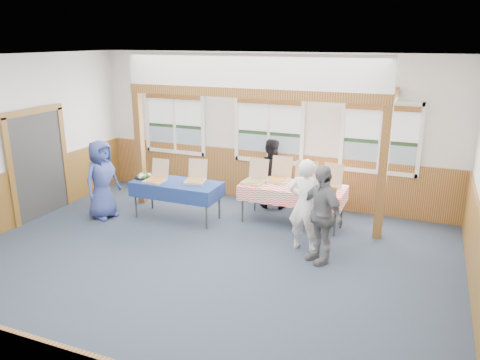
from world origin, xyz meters
name	(u,v)px	position (x,y,z in m)	size (l,w,h in m)	color
floor	(196,267)	(0.00, 0.00, 0.00)	(8.00, 8.00, 0.00)	#293143
ceiling	(190,58)	(0.00, 0.00, 3.20)	(8.00, 8.00, 0.00)	white
wall_back	(270,129)	(0.00, 3.50, 1.60)	(8.00, 8.00, 0.00)	silver
wainscot_back	(268,176)	(0.00, 3.48, 0.55)	(7.98, 0.05, 1.10)	brown
wainscot_left	(4,202)	(-3.98, 0.00, 0.55)	(0.05, 6.98, 1.10)	brown
cased_opening	(39,165)	(-3.96, 0.90, 1.05)	(0.06, 1.30, 2.10)	#333333
window_left	(175,119)	(-2.30, 3.46, 1.68)	(1.56, 0.10, 1.46)	white
window_mid	(269,126)	(0.00, 3.46, 1.68)	(1.56, 0.10, 1.46)	white
window_right	(381,134)	(2.30, 3.46, 1.68)	(1.56, 0.10, 1.46)	white
post_left	(140,149)	(-2.50, 2.30, 1.20)	(0.15, 0.15, 2.40)	#5A3214
post_right	(383,174)	(2.50, 2.30, 1.20)	(0.15, 0.15, 2.40)	#5A3214
cross_beam	(250,93)	(0.00, 2.30, 2.49)	(5.15, 0.18, 0.18)	#5A3214
table_left	(177,185)	(-1.32, 1.75, 0.70)	(1.91, 1.48, 0.76)	#333333
table_right	(293,188)	(0.87, 2.39, 0.70)	(2.13, 1.32, 0.76)	#333333
pizza_box_a	(156,178)	(-1.72, 1.64, 0.82)	(0.37, 0.46, 0.41)	tan
pizza_box_b	(196,179)	(-0.98, 1.91, 0.82)	(0.46, 0.53, 0.41)	tan
pizza_box_c	(255,179)	(0.12, 2.29, 0.82)	(0.43, 0.52, 0.44)	tan
pizza_box_d	(279,178)	(0.52, 2.58, 0.82)	(0.42, 0.51, 0.45)	tan
pizza_box_e	(304,185)	(1.11, 2.31, 0.83)	(0.49, 0.57, 0.47)	tan
pizza_box_f	(329,184)	(1.53, 2.53, 0.82)	(0.48, 0.54, 0.43)	tan
veggie_tray	(144,176)	(-2.07, 1.75, 0.79)	(0.37, 0.37, 0.09)	black
drink_glass	(335,191)	(1.72, 2.14, 0.83)	(0.07, 0.07, 0.15)	#A75F1B
woman_white	(305,205)	(1.40, 1.29, 0.80)	(0.58, 0.38, 1.60)	white
woman_black	(270,173)	(0.16, 3.10, 0.74)	(0.72, 0.56, 1.48)	black
man_blue	(102,179)	(-2.71, 1.24, 0.79)	(0.77, 0.50, 1.58)	#354284
person_grey	(321,214)	(1.74, 0.97, 0.80)	(0.94, 0.39, 1.61)	slate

